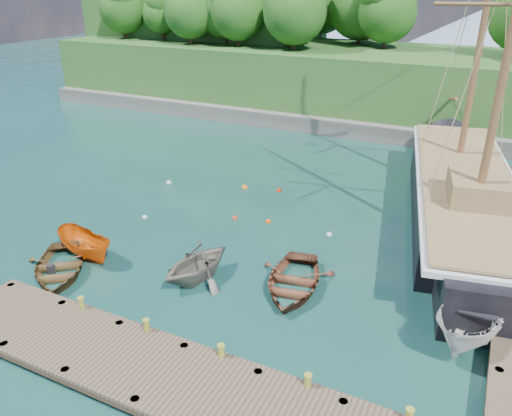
# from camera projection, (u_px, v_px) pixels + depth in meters

# --- Properties ---
(ground) EXTENTS (160.00, 160.00, 0.00)m
(ground) POSITION_uv_depth(u_px,v_px,m) (240.00, 279.00, 21.50)
(ground) COLOR #16382E
(ground) RESTS_ON ground
(dock_near) EXTENTS (20.00, 3.20, 1.10)m
(dock_near) POSITION_uv_depth(u_px,v_px,m) (199.00, 388.00, 15.22)
(dock_near) COLOR #443427
(dock_near) RESTS_ON ground
(bollard_0) EXTENTS (0.26, 0.26, 0.45)m
(bollard_0) POSITION_uv_depth(u_px,v_px,m) (85.00, 320.00, 18.94)
(bollard_0) COLOR olive
(bollard_0) RESTS_ON ground
(bollard_1) EXTENTS (0.26, 0.26, 0.45)m
(bollard_1) POSITION_uv_depth(u_px,v_px,m) (149.00, 343.00, 17.74)
(bollard_1) COLOR olive
(bollard_1) RESTS_ON ground
(bollard_2) EXTENTS (0.26, 0.26, 0.45)m
(bollard_2) POSITION_uv_depth(u_px,v_px,m) (222.00, 370.00, 16.55)
(bollard_2) COLOR olive
(bollard_2) RESTS_ON ground
(bollard_3) EXTENTS (0.26, 0.26, 0.45)m
(bollard_3) POSITION_uv_depth(u_px,v_px,m) (307.00, 401.00, 15.35)
(bollard_3) COLOR olive
(bollard_3) RESTS_ON ground
(rowboat_0) EXTENTS (5.13, 5.34, 0.90)m
(rowboat_0) POSITION_uv_depth(u_px,v_px,m) (60.00, 274.00, 21.92)
(rowboat_0) COLOR brown
(rowboat_0) RESTS_ON ground
(rowboat_1) EXTENTS (3.79, 4.15, 1.86)m
(rowboat_1) POSITION_uv_depth(u_px,v_px,m) (197.00, 278.00, 21.57)
(rowboat_1) COLOR #686256
(rowboat_1) RESTS_ON ground
(rowboat_2) EXTENTS (4.00, 5.02, 0.93)m
(rowboat_2) POSITION_uv_depth(u_px,v_px,m) (292.00, 288.00, 20.89)
(rowboat_2) COLOR brown
(rowboat_2) RESTS_ON ground
(motorboat_orange) EXTENTS (3.87, 2.25, 1.41)m
(motorboat_orange) POSITION_uv_depth(u_px,v_px,m) (87.00, 256.00, 23.27)
(motorboat_orange) COLOR #E45D09
(motorboat_orange) RESTS_ON ground
(cabin_boat_white) EXTENTS (3.21, 5.50, 2.00)m
(cabin_boat_white) POSITION_uv_depth(u_px,v_px,m) (472.00, 337.00, 18.05)
(cabin_boat_white) COLOR silver
(cabin_boat_white) RESTS_ON ground
(schooner) EXTENTS (8.50, 27.02, 19.88)m
(schooner) POSITION_uv_depth(u_px,v_px,m) (462.00, 203.00, 26.16)
(schooner) COLOR black
(schooner) RESTS_ON ground
(mooring_buoy_0) EXTENTS (0.27, 0.27, 0.27)m
(mooring_buoy_0) POSITION_uv_depth(u_px,v_px,m) (145.00, 218.00, 27.03)
(mooring_buoy_0) COLOR white
(mooring_buoy_0) RESTS_ON ground
(mooring_buoy_1) EXTENTS (0.28, 0.28, 0.28)m
(mooring_buoy_1) POSITION_uv_depth(u_px,v_px,m) (235.00, 218.00, 26.94)
(mooring_buoy_1) COLOR red
(mooring_buoy_1) RESTS_ON ground
(mooring_buoy_2) EXTENTS (0.30, 0.30, 0.30)m
(mooring_buoy_2) POSITION_uv_depth(u_px,v_px,m) (268.00, 222.00, 26.54)
(mooring_buoy_2) COLOR #EB4C00
(mooring_buoy_2) RESTS_ON ground
(mooring_buoy_3) EXTENTS (0.28, 0.28, 0.28)m
(mooring_buoy_3) POSITION_uv_depth(u_px,v_px,m) (329.00, 235.00, 25.20)
(mooring_buoy_3) COLOR white
(mooring_buoy_3) RESTS_ON ground
(mooring_buoy_4) EXTENTS (0.37, 0.37, 0.37)m
(mooring_buoy_4) POSITION_uv_depth(u_px,v_px,m) (245.00, 188.00, 30.84)
(mooring_buoy_4) COLOR orange
(mooring_buoy_4) RESTS_ON ground
(mooring_buoy_5) EXTENTS (0.29, 0.29, 0.29)m
(mooring_buoy_5) POSITION_uv_depth(u_px,v_px,m) (279.00, 191.00, 30.39)
(mooring_buoy_5) COLOR red
(mooring_buoy_5) RESTS_ON ground
(mooring_buoy_6) EXTENTS (0.33, 0.33, 0.33)m
(mooring_buoy_6) POSITION_uv_depth(u_px,v_px,m) (169.00, 183.00, 31.56)
(mooring_buoy_6) COLOR white
(mooring_buoy_6) RESTS_ON ground
(headland) EXTENTS (51.00, 19.31, 12.90)m
(headland) POSITION_uv_depth(u_px,v_px,m) (271.00, 47.00, 49.86)
(headland) COLOR #474744
(headland) RESTS_ON ground
(distant_ridge) EXTENTS (117.00, 40.00, 10.00)m
(distant_ridge) POSITION_uv_depth(u_px,v_px,m) (481.00, 32.00, 75.00)
(distant_ridge) COLOR #728CA5
(distant_ridge) RESTS_ON ground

